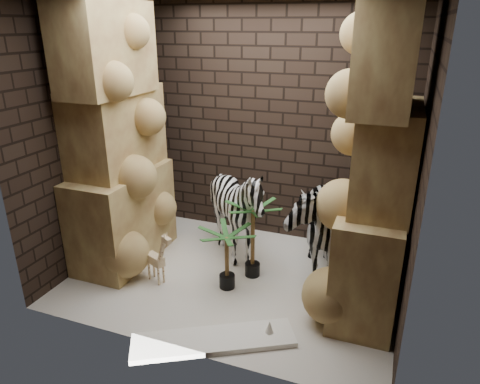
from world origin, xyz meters
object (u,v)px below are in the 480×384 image
at_px(zebra_right, 312,214).
at_px(palm_back, 227,259).
at_px(zebra_left, 237,217).
at_px(giraffe_toy, 155,254).
at_px(surfboard, 214,340).
at_px(palm_front, 253,240).

distance_m(zebra_right, palm_back, 1.05).
xyz_separation_m(zebra_right, zebra_left, (-0.87, -0.02, -0.17)).
distance_m(zebra_left, giraffe_toy, 1.04).
relative_size(zebra_left, surfboard, 0.86).
distance_m(palm_front, surfboard, 1.26).
bearing_deg(palm_back, zebra_right, 38.39).
bearing_deg(giraffe_toy, zebra_right, 49.31).
height_order(palm_back, surfboard, palm_back).
xyz_separation_m(palm_front, palm_back, (-0.18, -0.32, -0.10)).
bearing_deg(zebra_right, palm_front, -170.11).
distance_m(palm_front, palm_back, 0.38).
distance_m(zebra_left, palm_back, 0.64).
bearing_deg(surfboard, palm_back, 74.89).
relative_size(zebra_left, giraffe_toy, 1.86).
bearing_deg(palm_back, surfboard, -75.75).
xyz_separation_m(giraffe_toy, palm_back, (0.78, 0.16, 0.01)).
distance_m(zebra_right, surfboard, 1.72).
bearing_deg(zebra_left, giraffe_toy, -131.35).
bearing_deg(palm_front, zebra_left, 136.89).
relative_size(zebra_right, giraffe_toy, 2.18).
relative_size(zebra_left, palm_back, 1.80).
relative_size(palm_front, palm_back, 1.28).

